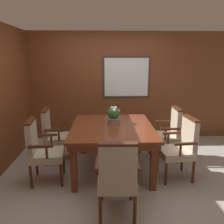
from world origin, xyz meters
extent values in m
plane|color=#A39E93|center=(0.00, 0.00, 0.00)|extent=(14.00, 14.00, 0.00)
cube|color=brown|center=(0.00, 1.80, 1.23)|extent=(7.20, 0.06, 2.45)
cube|color=white|center=(0.37, 1.76, 1.45)|extent=(1.00, 0.01, 0.86)
cube|color=#38332D|center=(0.37, 1.76, 1.89)|extent=(1.07, 0.02, 0.04)
cube|color=#38332D|center=(0.37, 1.76, 1.00)|extent=(1.07, 0.02, 0.03)
cube|color=#38332D|center=(-0.15, 1.76, 1.45)|extent=(0.04, 0.02, 0.86)
cube|color=#38332D|center=(0.88, 1.76, 1.45)|extent=(0.03, 0.02, 0.86)
cube|color=maroon|center=(-0.57, -0.43, 0.36)|extent=(0.09, 0.09, 0.73)
cube|color=maroon|center=(0.55, -0.43, 0.36)|extent=(0.09, 0.09, 0.73)
cube|color=maroon|center=(-0.57, 0.88, 0.36)|extent=(0.09, 0.09, 0.73)
cube|color=maroon|center=(0.55, 0.88, 0.36)|extent=(0.09, 0.09, 0.73)
cube|color=maroon|center=(-0.01, 0.23, 0.68)|extent=(1.28, 1.46, 0.09)
cube|color=maroon|center=(-0.01, 0.23, 0.75)|extent=(1.34, 1.52, 0.04)
cylinder|color=#472314|center=(0.74, 0.07, 0.19)|extent=(0.04, 0.04, 0.37)
cylinder|color=#472314|center=(0.78, -0.32, 0.19)|extent=(0.04, 0.04, 0.37)
cylinder|color=#472314|center=(1.17, 0.11, 0.19)|extent=(0.04, 0.04, 0.37)
cylinder|color=#472314|center=(1.20, -0.28, 0.19)|extent=(0.04, 0.04, 0.37)
cube|color=tan|center=(0.97, -0.10, 0.43)|extent=(0.53, 0.50, 0.11)
cube|color=tan|center=(1.18, -0.09, 0.72)|extent=(0.12, 0.42, 0.48)
cube|color=#472314|center=(1.18, -0.09, 0.98)|extent=(0.13, 0.42, 0.03)
cylinder|color=#472314|center=(0.91, 0.13, 0.57)|extent=(0.04, 0.04, 0.18)
cube|color=#472314|center=(0.99, 0.13, 0.67)|extent=(0.35, 0.07, 0.04)
cylinder|color=#472314|center=(0.96, -0.34, 0.57)|extent=(0.04, 0.04, 0.18)
cube|color=#472314|center=(1.03, -0.34, 0.67)|extent=(0.35, 0.07, 0.04)
cylinder|color=#472314|center=(0.76, 0.79, 0.19)|extent=(0.04, 0.04, 0.37)
cylinder|color=#472314|center=(0.75, 0.39, 0.19)|extent=(0.04, 0.04, 0.37)
cylinder|color=#472314|center=(1.19, 0.78, 0.19)|extent=(0.04, 0.04, 0.37)
cylinder|color=#472314|center=(1.18, 0.38, 0.19)|extent=(0.04, 0.04, 0.37)
cube|color=tan|center=(0.97, 0.59, 0.43)|extent=(0.50, 0.47, 0.11)
cube|color=tan|center=(1.18, 0.58, 0.72)|extent=(0.09, 0.42, 0.48)
cube|color=#472314|center=(1.18, 0.58, 0.98)|extent=(0.10, 0.42, 0.03)
cylinder|color=#472314|center=(0.94, 0.82, 0.57)|extent=(0.04, 0.04, 0.18)
cube|color=#472314|center=(1.02, 0.82, 0.67)|extent=(0.34, 0.05, 0.04)
cylinder|color=#472314|center=(0.93, 0.35, 0.57)|extent=(0.04, 0.04, 0.18)
cube|color=#472314|center=(1.00, 0.35, 0.67)|extent=(0.34, 0.05, 0.04)
cylinder|color=#472314|center=(-0.75, 0.40, 0.19)|extent=(0.04, 0.04, 0.37)
cylinder|color=#472314|center=(-0.79, 0.80, 0.19)|extent=(0.04, 0.04, 0.37)
cylinder|color=#472314|center=(-1.18, 0.37, 0.19)|extent=(0.04, 0.04, 0.37)
cylinder|color=#472314|center=(-1.22, 0.76, 0.19)|extent=(0.04, 0.04, 0.37)
cube|color=tan|center=(-0.99, 0.58, 0.43)|extent=(0.53, 0.49, 0.11)
cube|color=tan|center=(-1.19, 0.57, 0.72)|extent=(0.11, 0.42, 0.48)
cube|color=#472314|center=(-1.19, 0.57, 0.98)|extent=(0.12, 0.42, 0.03)
cylinder|color=#472314|center=(-0.93, 0.35, 0.57)|extent=(0.04, 0.04, 0.18)
cube|color=#472314|center=(-1.00, 0.34, 0.67)|extent=(0.35, 0.06, 0.04)
cylinder|color=#472314|center=(-0.97, 0.82, 0.57)|extent=(0.04, 0.04, 0.18)
cube|color=#472314|center=(-1.04, 0.82, 0.67)|extent=(0.35, 0.06, 0.04)
cylinder|color=#472314|center=(-0.78, -0.31, 0.19)|extent=(0.04, 0.04, 0.37)
cylinder|color=#472314|center=(-0.82, 0.09, 0.19)|extent=(0.04, 0.04, 0.37)
cylinder|color=#472314|center=(-1.21, -0.35, 0.19)|extent=(0.04, 0.04, 0.37)
cylinder|color=#472314|center=(-1.25, 0.05, 0.19)|extent=(0.04, 0.04, 0.37)
cube|color=tan|center=(-1.02, -0.13, 0.43)|extent=(0.53, 0.50, 0.11)
cube|color=tan|center=(-1.22, -0.15, 0.72)|extent=(0.12, 0.42, 0.48)
cube|color=#472314|center=(-1.22, -0.15, 0.98)|extent=(0.13, 0.42, 0.03)
cylinder|color=#472314|center=(-0.96, -0.36, 0.57)|extent=(0.04, 0.04, 0.18)
cube|color=#472314|center=(-1.03, -0.37, 0.67)|extent=(0.35, 0.07, 0.04)
cylinder|color=#472314|center=(-1.00, 0.11, 0.57)|extent=(0.04, 0.04, 0.18)
cube|color=#472314|center=(-1.08, 0.10, 0.67)|extent=(0.35, 0.07, 0.04)
cylinder|color=#472314|center=(0.21, -0.66, 0.19)|extent=(0.04, 0.04, 0.37)
cylinder|color=#472314|center=(-0.18, -0.65, 0.19)|extent=(0.04, 0.04, 0.37)
cylinder|color=#472314|center=(0.20, -1.09, 0.19)|extent=(0.04, 0.04, 0.37)
cylinder|color=#472314|center=(-0.19, -1.08, 0.19)|extent=(0.04, 0.04, 0.37)
cube|color=tan|center=(0.01, -0.87, 0.43)|extent=(0.46, 0.50, 0.11)
cube|color=tan|center=(0.01, -1.08, 0.72)|extent=(0.42, 0.09, 0.48)
cube|color=#472314|center=(0.01, -1.08, 0.98)|extent=(0.42, 0.10, 0.03)
cylinder|color=#472314|center=(0.25, -0.84, 0.57)|extent=(0.04, 0.04, 0.18)
cube|color=#472314|center=(0.25, -0.91, 0.67)|extent=(0.04, 0.34, 0.04)
cylinder|color=#472314|center=(-0.23, -0.83, 0.57)|extent=(0.04, 0.04, 0.18)
cube|color=#472314|center=(-0.23, -0.90, 0.67)|extent=(0.04, 0.34, 0.04)
cylinder|color=gray|center=(0.02, 0.39, 0.82)|extent=(0.21, 0.21, 0.09)
cylinder|color=gray|center=(0.02, 0.39, 0.85)|extent=(0.23, 0.23, 0.02)
sphere|color=#2D602D|center=(0.02, 0.39, 0.95)|extent=(0.21, 0.21, 0.21)
sphere|color=silver|center=(-0.01, 0.38, 1.05)|extent=(0.04, 0.04, 0.04)
sphere|color=silver|center=(0.03, 0.31, 1.01)|extent=(0.05, 0.05, 0.05)
sphere|color=silver|center=(0.11, 0.38, 1.00)|extent=(0.04, 0.04, 0.04)
sphere|color=silver|center=(0.03, 0.49, 0.94)|extent=(0.05, 0.05, 0.05)
sphere|color=silver|center=(0.05, 0.38, 1.04)|extent=(0.05, 0.05, 0.05)
sphere|color=silver|center=(0.11, 0.39, 0.99)|extent=(0.04, 0.04, 0.04)
camera|label=1|loc=(-0.13, -3.24, 1.85)|focal=35.00mm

